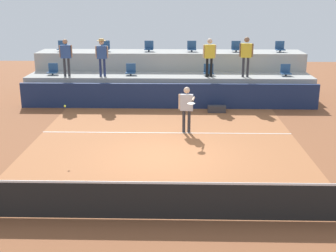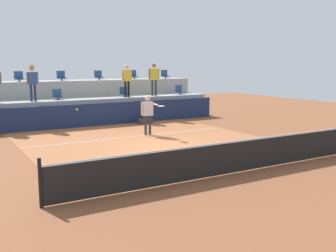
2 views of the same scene
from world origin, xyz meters
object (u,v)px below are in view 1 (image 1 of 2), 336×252
object	(u,v)px
stadium_chair_upper_mid_left	(149,47)
stadium_chair_upper_far_right	(280,47)
stadium_chair_lower_far_left	(53,70)
stadium_chair_upper_right	(236,47)
stadium_chair_lower_far_right	(286,71)
stadium_chair_lower_left	(131,70)
stadium_chair_upper_left	(105,47)
stadium_chair_lower_right	(209,71)
stadium_chair_upper_mid_right	(192,47)
tennis_player	(187,105)
stadium_chair_upper_far_left	(62,47)
tennis_ball	(65,106)
spectator_leaning_on_rail	(209,54)
spectator_with_hat	(102,54)
equipment_bag	(217,109)
spectator_in_white	(66,54)
spectator_in_grey	(246,53)

from	to	relation	value
stadium_chair_upper_mid_left	stadium_chair_upper_far_right	distance (m)	6.41
stadium_chair_lower_far_left	stadium_chair_upper_far_right	world-z (taller)	stadium_chair_upper_far_right
stadium_chair_lower_far_left	stadium_chair_upper_right	bearing A→B (deg)	11.83
stadium_chair_lower_far_right	stadium_chair_upper_right	size ratio (longest dim) A/B	1.00
stadium_chair_upper_mid_left	stadium_chair_lower_left	bearing A→B (deg)	-111.93
stadium_chair_lower_far_left	stadium_chair_upper_left	distance (m)	2.94
stadium_chair_lower_right	stadium_chair_lower_far_left	bearing A→B (deg)	180.00
stadium_chair_upper_mid_right	tennis_player	xyz separation A→B (m)	(-0.33, -6.58, -1.29)
stadium_chair_upper_far_left	tennis_ball	distance (m)	9.15
stadium_chair_lower_far_right	spectator_leaning_on_rail	world-z (taller)	spectator_leaning_on_rail
stadium_chair_upper_mid_right	spectator_with_hat	world-z (taller)	spectator_with_hat
stadium_chair_upper_mid_left	tennis_player	size ratio (longest dim) A/B	0.31
stadium_chair_lower_right	equipment_bag	size ratio (longest dim) A/B	0.68
spectator_leaning_on_rail	tennis_ball	world-z (taller)	spectator_leaning_on_rail
stadium_chair_upper_far_left	stadium_chair_upper_mid_right	xyz separation A→B (m)	(6.39, 0.00, 0.00)
spectator_leaning_on_rail	spectator_in_white	bearing A→B (deg)	180.00
stadium_chair_upper_far_left	stadium_chair_lower_left	bearing A→B (deg)	-26.84
stadium_chair_lower_left	tennis_ball	bearing A→B (deg)	-100.29
stadium_chair_lower_far_right	stadium_chair_lower_right	bearing A→B (deg)	180.00
stadium_chair_lower_far_left	stadium_chair_lower_left	distance (m)	3.60
stadium_chair_upper_far_right	spectator_leaning_on_rail	xyz separation A→B (m)	(-3.58, -2.18, -0.04)
stadium_chair_upper_mid_left	stadium_chair_upper_far_right	xyz separation A→B (m)	(6.41, 0.00, 0.00)
stadium_chair_lower_far_right	stadium_chair_upper_far_right	world-z (taller)	stadium_chair_upper_far_right
stadium_chair_upper_right	spectator_in_white	bearing A→B (deg)	-164.44
equipment_bag	stadium_chair_upper_far_left	bearing A→B (deg)	153.40
stadium_chair_upper_mid_right	stadium_chair_upper_far_right	bearing A→B (deg)	0.00
stadium_chair_upper_far_right	tennis_ball	distance (m)	12.22
stadium_chair_lower_far_left	stadium_chair_upper_right	xyz separation A→B (m)	(8.59, 1.80, 0.85)
stadium_chair_lower_far_right	stadium_chair_upper_mid_left	world-z (taller)	stadium_chair_upper_mid_left
tennis_player	spectator_leaning_on_rail	xyz separation A→B (m)	(1.06, 4.40, 1.25)
stadium_chair_upper_left	stadium_chair_upper_far_left	bearing A→B (deg)	180.00
spectator_leaning_on_rail	equipment_bag	size ratio (longest dim) A/B	2.24
stadium_chair_lower_far_right	stadium_chair_upper_mid_right	world-z (taller)	stadium_chair_upper_mid_right
stadium_chair_upper_left	stadium_chair_upper_right	world-z (taller)	same
stadium_chair_upper_right	spectator_in_grey	world-z (taller)	spectator_in_grey
stadium_chair_upper_left	spectator_leaning_on_rail	distance (m)	5.45
stadium_chair_upper_far_left	tennis_player	xyz separation A→B (m)	(6.05, -6.58, -1.29)
stadium_chair_upper_left	stadium_chair_upper_mid_left	bearing A→B (deg)	0.00
stadium_chair_lower_far_left	equipment_bag	distance (m)	7.77
stadium_chair_lower_left	spectator_in_white	size ratio (longest dim) A/B	0.31
stadium_chair_lower_far_left	spectator_with_hat	xyz separation A→B (m)	(2.37, -0.38, 0.81)
stadium_chair_upper_mid_right	tennis_ball	world-z (taller)	stadium_chair_upper_mid_right
spectator_in_grey	equipment_bag	xyz separation A→B (m)	(-1.36, -1.51, -2.18)
stadium_chair_upper_left	stadium_chair_upper_far_right	xyz separation A→B (m)	(8.57, 0.00, 0.00)
stadium_chair_upper_mid_right	spectator_in_white	size ratio (longest dim) A/B	0.31
spectator_with_hat	tennis_player	bearing A→B (deg)	-49.72
stadium_chair_upper_far_left	tennis_player	size ratio (longest dim) A/B	0.31
spectator_leaning_on_rail	stadium_chair_lower_far_left	bearing A→B (deg)	176.93
tennis_ball	stadium_chair_upper_mid_right	bearing A→B (deg)	65.07
stadium_chair_lower_left	stadium_chair_upper_far_right	bearing A→B (deg)	14.16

